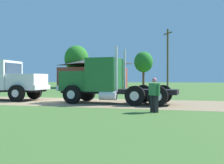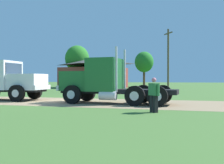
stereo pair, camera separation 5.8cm
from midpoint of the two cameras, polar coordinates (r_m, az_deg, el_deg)
name	(u,v)px [view 2 (the right image)]	position (r m, az deg, el deg)	size (l,w,h in m)	color
ground_plane	(59,101)	(18.18, -11.14, -4.12)	(200.00, 200.00, 0.00)	#40662D
dirt_track	(59,101)	(18.18, -11.14, -4.10)	(120.00, 6.21, 0.01)	#8E7657
truck_foreground_white	(103,82)	(16.59, -1.84, 0.05)	(7.38, 2.91, 3.40)	black
truck_near_left	(6,81)	(20.49, -21.65, 0.14)	(7.19, 2.85, 3.83)	black
visitor_walking_mid	(154,93)	(12.14, 9.11, -2.45)	(0.53, 0.54, 1.57)	#33723F
shed_building	(94,73)	(45.62, -3.89, 1.83)	(11.19, 8.41, 5.05)	brown
utility_pole_near	(168,58)	(38.41, 11.99, 5.15)	(1.27, 1.95, 8.53)	brown
tree_left	(77,59)	(48.91, -7.46, 4.96)	(4.36, 4.36, 7.59)	#513823
tree_mid	(144,62)	(52.22, 6.93, 4.25)	(3.66, 3.66, 6.82)	#513823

